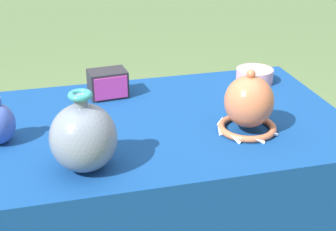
{
  "coord_description": "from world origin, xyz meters",
  "views": [
    {
      "loc": [
        -0.36,
        -1.51,
        1.51
      ],
      "look_at": [
        -0.01,
        -0.15,
        0.85
      ],
      "focal_mm": 55.0,
      "sensor_mm": 36.0,
      "label": 1
    }
  ],
  "objects_px": {
    "vase_tall_bulbous": "(83,137)",
    "pot_squat_rose": "(254,76)",
    "vase_dome_bell": "(249,106)",
    "mosaic_tile_box": "(108,84)"
  },
  "relations": [
    {
      "from": "pot_squat_rose",
      "to": "mosaic_tile_box",
      "type": "bearing_deg",
      "value": 179.76
    },
    {
      "from": "mosaic_tile_box",
      "to": "pot_squat_rose",
      "type": "xyz_separation_m",
      "value": [
        0.58,
        -0.0,
        -0.02
      ]
    },
    {
      "from": "vase_tall_bulbous",
      "to": "pot_squat_rose",
      "type": "height_order",
      "value": "vase_tall_bulbous"
    },
    {
      "from": "vase_dome_bell",
      "to": "pot_squat_rose",
      "type": "relative_size",
      "value": 1.45
    },
    {
      "from": "vase_tall_bulbous",
      "to": "mosaic_tile_box",
      "type": "relative_size",
      "value": 1.59
    },
    {
      "from": "vase_tall_bulbous",
      "to": "pot_squat_rose",
      "type": "distance_m",
      "value": 0.88
    },
    {
      "from": "vase_tall_bulbous",
      "to": "pot_squat_rose",
      "type": "bearing_deg",
      "value": 34.71
    },
    {
      "from": "mosaic_tile_box",
      "to": "pot_squat_rose",
      "type": "bearing_deg",
      "value": -5.56
    },
    {
      "from": "vase_tall_bulbous",
      "to": "mosaic_tile_box",
      "type": "bearing_deg",
      "value": 74.48
    },
    {
      "from": "pot_squat_rose",
      "to": "vase_dome_bell",
      "type": "bearing_deg",
      "value": -116.15
    }
  ]
}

